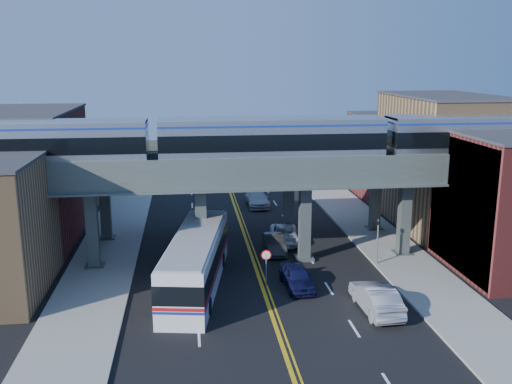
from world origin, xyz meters
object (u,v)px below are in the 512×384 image
at_px(transit_train, 272,140).
at_px(car_lane_c, 284,234).
at_px(car_lane_d, 257,198).
at_px(traffic_signal, 378,236).
at_px(car_lane_b, 274,244).
at_px(car_lane_a, 297,277).
at_px(stop_sign, 266,262).
at_px(transit_bus, 196,262).
at_px(car_parked_curb, 376,298).

relative_size(transit_train, car_lane_c, 10.31).
bearing_deg(car_lane_d, traffic_signal, -71.44).
height_order(car_lane_b, car_lane_d, car_lane_d).
height_order(transit_train, car_lane_a, transit_train).
relative_size(transit_train, traffic_signal, 12.53).
bearing_deg(stop_sign, car_lane_a, -14.46).
bearing_deg(car_lane_c, traffic_signal, -39.97).
relative_size(transit_bus, car_lane_c, 2.81).
distance_m(transit_bus, car_parked_curb, 12.22).
distance_m(transit_train, stop_sign, 9.22).
xyz_separation_m(traffic_signal, car_lane_d, (-6.78, 19.20, -1.51)).
relative_size(stop_sign, car_parked_curb, 0.49).
bearing_deg(car_parked_curb, car_lane_b, -70.86).
distance_m(car_lane_b, car_lane_c, 2.75).
bearing_deg(car_lane_a, transit_bus, 168.77).
bearing_deg(traffic_signal, car_parked_curb, -109.00).
xyz_separation_m(car_lane_b, car_lane_c, (1.21, 2.47, -0.03)).
height_order(stop_sign, traffic_signal, traffic_signal).
height_order(car_lane_c, car_lane_d, car_lane_d).
height_order(transit_bus, car_parked_curb, transit_bus).
bearing_deg(car_lane_b, car_parked_curb, -67.42).
xyz_separation_m(stop_sign, car_lane_a, (2.07, -0.53, -0.99)).
bearing_deg(stop_sign, transit_bus, 175.09).
distance_m(stop_sign, car_parked_curb, 7.92).
bearing_deg(car_lane_a, transit_train, 96.76).
xyz_separation_m(transit_train, stop_sign, (-1.08, -5.00, -7.67)).
xyz_separation_m(transit_train, traffic_signal, (7.82, -2.00, -7.13)).
relative_size(car_lane_a, car_lane_c, 0.91).
height_order(stop_sign, car_lane_d, stop_sign).
xyz_separation_m(transit_bus, car_parked_curb, (10.99, -5.25, -0.93)).
distance_m(traffic_signal, car_lane_c, 8.95).
xyz_separation_m(stop_sign, car_lane_b, (1.65, 6.93, -1.03)).
height_order(car_lane_a, car_lane_c, car_lane_a).
xyz_separation_m(stop_sign, traffic_signal, (8.90, 3.00, 0.54)).
height_order(stop_sign, car_lane_a, stop_sign).
bearing_deg(transit_train, stop_sign, -102.16).
bearing_deg(car_lane_a, stop_sign, 162.16).
xyz_separation_m(car_lane_d, car_parked_curb, (4.08, -27.04, 0.09)).
height_order(car_lane_b, car_parked_curb, car_parked_curb).
bearing_deg(transit_bus, car_lane_c, -30.85).
relative_size(transit_train, transit_bus, 3.67).
bearing_deg(transit_bus, car_parked_curb, -106.00).
height_order(car_lane_d, car_parked_curb, car_parked_curb).
height_order(transit_train, stop_sign, transit_train).
bearing_deg(stop_sign, traffic_signal, 18.63).
bearing_deg(traffic_signal, car_lane_a, -152.66).
height_order(traffic_signal, car_lane_d, traffic_signal).
distance_m(transit_train, car_lane_a, 10.32).
height_order(traffic_signal, car_lane_b, traffic_signal).
distance_m(transit_bus, car_lane_c, 11.86).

